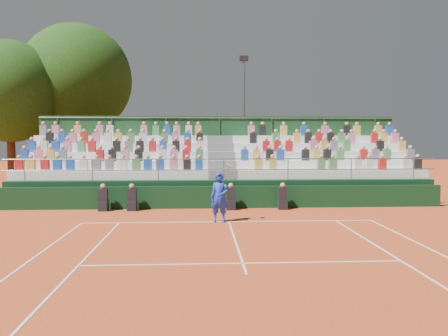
{
  "coord_description": "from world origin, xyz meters",
  "views": [
    {
      "loc": [
        -1.06,
        -16.31,
        3.19
      ],
      "look_at": [
        0.0,
        3.5,
        1.8
      ],
      "focal_mm": 35.0,
      "sensor_mm": 36.0,
      "label": 1
    }
  ],
  "objects": [
    {
      "name": "line_officials",
      "position": [
        -1.63,
        2.75,
        0.48
      ],
      "size": [
        8.27,
        0.4,
        1.19
      ],
      "color": "black",
      "rests_on": "ground"
    },
    {
      "name": "floodlight_mast",
      "position": [
        1.89,
        13.59,
        5.04
      ],
      "size": [
        0.6,
        0.25,
        8.72
      ],
      "color": "gray",
      "rests_on": "ground"
    },
    {
      "name": "tennis_player",
      "position": [
        -0.35,
        -0.05,
        0.94
      ],
      "size": [
        0.91,
        0.58,
        2.22
      ],
      "color": "#1936C2",
      "rests_on": "ground"
    },
    {
      "name": "courtside_wall",
      "position": [
        0.0,
        3.2,
        0.5
      ],
      "size": [
        20.0,
        0.15,
        1.0
      ],
      "primitive_type": "cube",
      "color": "black",
      "rests_on": "ground"
    },
    {
      "name": "grandstand",
      "position": [
        -0.02,
        6.43,
        1.1
      ],
      "size": [
        20.0,
        5.2,
        4.4
      ],
      "color": "black",
      "rests_on": "ground"
    },
    {
      "name": "tree_east",
      "position": [
        -9.64,
        14.82,
        7.21
      ],
      "size": [
        7.56,
        7.56,
        11.01
      ],
      "color": "#3D2516",
      "rests_on": "ground"
    },
    {
      "name": "ground",
      "position": [
        0.0,
        0.0,
        0.0
      ],
      "size": [
        90.0,
        90.0,
        0.0
      ],
      "primitive_type": "plane",
      "color": "#C84C21",
      "rests_on": "ground"
    },
    {
      "name": "tree_west",
      "position": [
        -13.21,
        12.36,
        6.09
      ],
      "size": [
        6.45,
        6.45,
        9.33
      ],
      "color": "#3D2516",
      "rests_on": "ground"
    }
  ]
}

